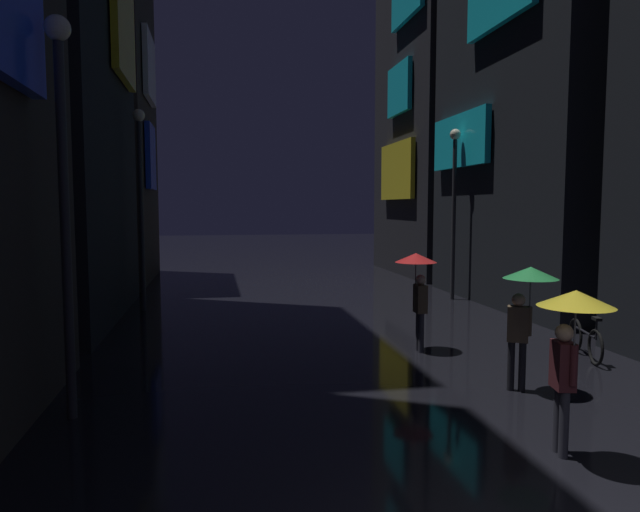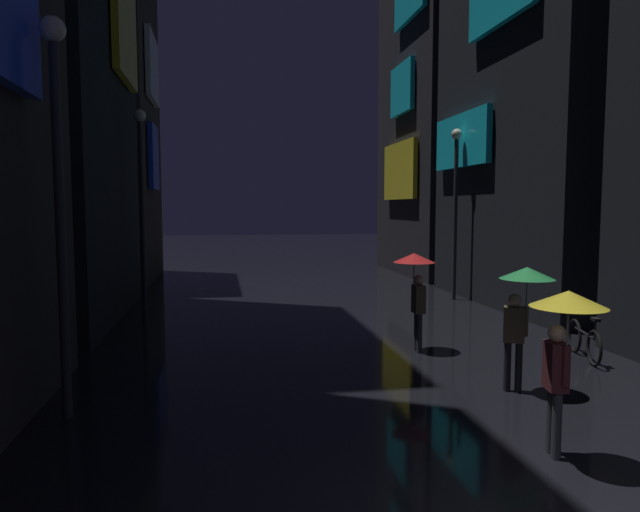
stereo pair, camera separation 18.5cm
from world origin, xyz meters
name	(u,v)px [view 2 (the right image)]	position (x,y,z in m)	size (l,w,h in m)	color
building_left_far	(102,121)	(-7.48, 21.50, 6.67)	(4.25, 7.02, 13.33)	#2D2826
building_right_mid	(549,35)	(7.49, 13.19, 8.47)	(4.25, 8.37, 16.94)	black
building_right_far	(442,95)	(7.48, 21.84, 8.24)	(4.25, 7.69, 16.47)	black
pedestrian_midstreet_left_green	(523,294)	(2.23, 5.07, 1.67)	(0.90, 0.90, 2.12)	black
pedestrian_midstreet_centre_red	(415,274)	(1.41, 8.03, 1.67)	(0.90, 0.90, 2.12)	#2D2D38
pedestrian_foreground_right_yellow	(564,327)	(1.36, 2.57, 1.67)	(0.90, 0.90, 2.12)	#2D2D38
bicycle_parked_at_storefront	(584,340)	(4.60, 6.75, 0.39)	(0.54, 1.77, 0.96)	black
streetlamp_right_far	(456,194)	(5.00, 14.34, 3.54)	(0.36, 0.36, 5.68)	#2D2D33
streetlamp_left_near	(58,173)	(-5.00, 5.15, 3.60)	(0.36, 0.36, 5.79)	#2D2D33
streetlamp_left_far	(142,187)	(-5.00, 14.03, 3.69)	(0.36, 0.36, 5.96)	#2D2D33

